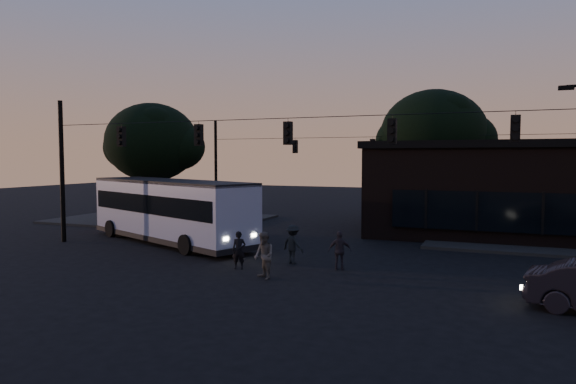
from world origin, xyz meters
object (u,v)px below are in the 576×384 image
at_px(pedestrian_a, 239,250).
at_px(pedestrian_c, 340,251).
at_px(bus, 170,208).
at_px(pedestrian_d, 293,244).
at_px(building, 508,188).
at_px(pedestrian_b, 264,256).

distance_m(pedestrian_a, pedestrian_c, 4.06).
xyz_separation_m(bus, pedestrian_d, (8.02, -2.51, -1.04)).
xyz_separation_m(building, pedestrian_a, (-10.14, -14.40, -1.94)).
relative_size(pedestrian_b, pedestrian_c, 1.11).
bearing_deg(pedestrian_b, pedestrian_a, -176.43).
distance_m(bus, pedestrian_b, 9.78).
bearing_deg(pedestrian_d, pedestrian_c, -169.38).
height_order(building, pedestrian_c, building).
xyz_separation_m(pedestrian_c, pedestrian_d, (-2.20, 0.44, 0.04)).
bearing_deg(bus, building, 54.44).
xyz_separation_m(building, pedestrian_c, (-6.32, -13.03, -1.92)).
bearing_deg(pedestrian_d, pedestrian_a, 70.04).
bearing_deg(building, pedestrian_c, -115.86).
height_order(pedestrian_b, pedestrian_d, pedestrian_b).
bearing_deg(building, pedestrian_b, -118.64).
bearing_deg(building, pedestrian_d, -124.07).
height_order(building, bus, building).
xyz_separation_m(bus, pedestrian_c, (10.22, -2.95, -1.08)).
relative_size(building, pedestrian_b, 8.83).
bearing_deg(building, pedestrian_a, -125.15).
bearing_deg(pedestrian_b, bus, -175.84).
relative_size(pedestrian_c, pedestrian_d, 0.95).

